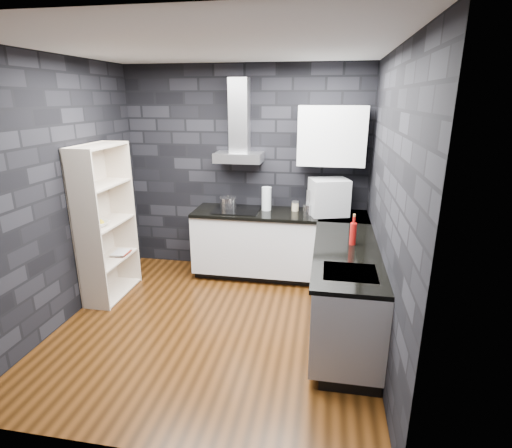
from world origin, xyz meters
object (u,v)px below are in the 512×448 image
(glass_vase, at_px, (266,199))
(utensil_crock, at_px, (308,210))
(pot, at_px, (228,203))
(red_bottle, at_px, (353,234))
(storage_jar, at_px, (295,207))
(appliance_garage, at_px, (329,197))
(fruit_bowl, at_px, (99,224))
(bookshelf, at_px, (106,223))

(glass_vase, xyz_separation_m, utensil_crock, (0.53, -0.15, -0.08))
(pot, relative_size, red_bottle, 0.97)
(glass_vase, xyz_separation_m, storage_jar, (0.37, 0.03, -0.10))
(appliance_garage, distance_m, red_bottle, 1.06)
(storage_jar, xyz_separation_m, fruit_bowl, (-2.11, -1.07, -0.02))
(red_bottle, bearing_deg, appliance_garage, 103.57)
(pot, bearing_deg, appliance_garage, -2.65)
(appliance_garage, xyz_separation_m, red_bottle, (0.25, -1.02, -0.12))
(red_bottle, height_order, fruit_bowl, red_bottle)
(red_bottle, bearing_deg, bookshelf, 175.74)
(red_bottle, distance_m, bookshelf, 2.78)
(glass_vase, bearing_deg, storage_jar, 4.95)
(utensil_crock, bearing_deg, appliance_garage, 15.67)
(red_bottle, xyz_separation_m, bookshelf, (-2.77, 0.21, -0.11))
(red_bottle, bearing_deg, utensil_crock, 117.46)
(appliance_garage, bearing_deg, glass_vase, 156.48)
(glass_vase, xyz_separation_m, bookshelf, (-1.74, -0.89, -0.15))
(red_bottle, relative_size, bookshelf, 0.12)
(glass_vase, height_order, utensil_crock, glass_vase)
(pot, height_order, glass_vase, glass_vase)
(storage_jar, bearing_deg, bookshelf, -156.33)
(bookshelf, relative_size, fruit_bowl, 8.06)
(pot, height_order, bookshelf, bookshelf)
(pot, xyz_separation_m, appliance_garage, (1.28, -0.06, 0.15))
(storage_jar, height_order, fruit_bowl, storage_jar)
(pot, relative_size, fruit_bowl, 0.95)
(red_bottle, xyz_separation_m, fruit_bowl, (-2.77, 0.06, -0.07))
(pot, distance_m, appliance_garage, 1.29)
(storage_jar, bearing_deg, glass_vase, -175.05)
(utensil_crock, relative_size, bookshelf, 0.07)
(pot, height_order, appliance_garage, appliance_garage)
(fruit_bowl, bearing_deg, pot, 39.42)
(storage_jar, relative_size, utensil_crock, 0.80)
(glass_vase, relative_size, appliance_garage, 0.68)
(glass_vase, height_order, bookshelf, bookshelf)
(red_bottle, bearing_deg, fruit_bowl, 178.74)
(pot, distance_m, red_bottle, 1.87)
(pot, distance_m, utensil_crock, 1.04)
(pot, bearing_deg, utensil_crock, -7.10)
(glass_vase, bearing_deg, red_bottle, -46.88)
(storage_jar, height_order, bookshelf, bookshelf)
(fruit_bowl, bearing_deg, red_bottle, -1.26)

